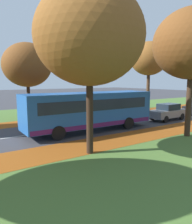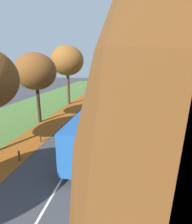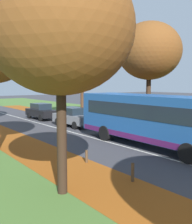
# 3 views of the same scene
# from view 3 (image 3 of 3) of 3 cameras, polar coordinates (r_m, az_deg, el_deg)

# --- Properties ---
(leaf_litter_left) EXTENTS (2.80, 60.00, 0.00)m
(leaf_litter_left) POSITION_cam_3_polar(r_m,az_deg,el_deg) (14.48, -12.78, -8.51)
(leaf_litter_left) COLOR #8C4714
(leaf_litter_left) RESTS_ON grass_verge_left
(grass_verge_right) EXTENTS (12.00, 90.00, 0.01)m
(grass_verge_right) POSITION_cam_3_polar(r_m,az_deg,el_deg) (27.37, 8.68, -1.51)
(grass_verge_right) COLOR #476B2D
(grass_verge_right) RESTS_ON ground
(leaf_litter_right) EXTENTS (2.80, 60.00, 0.00)m
(leaf_litter_right) POSITION_cam_3_polar(r_m,az_deg,el_deg) (20.02, 11.95, -4.40)
(leaf_litter_right) COLOR #8C4714
(leaf_litter_right) RESTS_ON grass_verge_right
(road_centre_line) EXTENTS (0.12, 80.00, 0.01)m
(road_centre_line) POSITION_cam_3_polar(r_m,az_deg,el_deg) (21.75, -8.39, -3.50)
(road_centre_line) COLOR silver
(road_centre_line) RESTS_ON ground
(tree_left_near) EXTENTS (4.72, 4.72, 7.51)m
(tree_left_near) POSITION_cam_3_polar(r_m,az_deg,el_deg) (8.70, -7.81, 17.59)
(tree_left_near) COLOR black
(tree_left_near) RESTS_ON ground
(tree_right_mid) EXTENTS (5.27, 5.27, 8.70)m
(tree_right_mid) POSITION_cam_3_polar(r_m,az_deg,el_deg) (22.58, 11.53, 12.85)
(tree_right_mid) COLOR #382619
(tree_right_mid) RESTS_ON ground
(tree_right_far) EXTENTS (6.20, 6.20, 9.25)m
(tree_right_far) POSITION_cam_3_polar(r_m,az_deg,el_deg) (28.79, -3.07, 11.78)
(tree_right_far) COLOR #422D1E
(tree_right_far) RESTS_ON ground
(bollard_fifth) EXTENTS (0.12, 0.12, 0.71)m
(bollard_fifth) POSITION_cam_3_polar(r_m,az_deg,el_deg) (10.11, 7.98, -12.87)
(bollard_fifth) COLOR #4C3823
(bollard_fifth) RESTS_ON ground
(bollard_sixth) EXTENTS (0.12, 0.12, 0.59)m
(bollard_sixth) POSITION_cam_3_polar(r_m,az_deg,el_deg) (12.28, -2.08, -9.64)
(bollard_sixth) COLOR #4C3823
(bollard_sixth) RESTS_ON ground
(bus) EXTENTS (2.75, 10.42, 2.98)m
(bus) POSITION_cam_3_polar(r_m,az_deg,el_deg) (15.45, 12.17, -1.17)
(bus) COLOR #1E5199
(bus) RESTS_ON ground
(car_grey_lead) EXTENTS (1.93, 4.27, 1.62)m
(car_grey_lead) POSITION_cam_3_polar(r_m,az_deg,el_deg) (22.47, -4.95, -1.06)
(car_grey_lead) COLOR slate
(car_grey_lead) RESTS_ON ground
(car_black_following) EXTENTS (1.86, 4.24, 1.62)m
(car_black_following) POSITION_cam_3_polar(r_m,az_deg,el_deg) (27.48, -11.79, 0.16)
(car_black_following) COLOR black
(car_black_following) RESTS_ON ground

